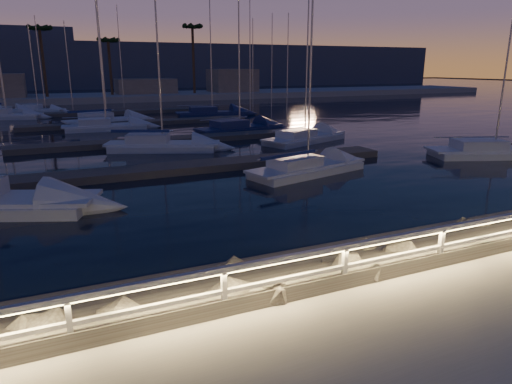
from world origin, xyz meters
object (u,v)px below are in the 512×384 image
(sailboat_h, at_px, (303,137))
(sailboat_l, at_px, (210,113))
(sailboat_g, at_px, (238,128))
(sailboat_i, at_px, (5,115))
(sailboat_k, at_px, (104,126))
(sailboat_f, at_px, (160,144))
(sailboat_c, at_px, (305,167))
(sailboat_m, at_px, (37,110))
(guard_rail, at_px, (410,243))
(sailboat_j, at_px, (105,120))
(sailboat_d, at_px, (491,150))

(sailboat_h, height_order, sailboat_l, sailboat_l)
(sailboat_g, height_order, sailboat_i, sailboat_g)
(sailboat_h, bearing_deg, sailboat_l, 69.80)
(sailboat_h, distance_m, sailboat_k, 18.65)
(sailboat_h, height_order, sailboat_i, sailboat_h)
(sailboat_f, xyz_separation_m, sailboat_l, (10.34, 19.86, -0.02))
(sailboat_c, distance_m, sailboat_m, 44.52)
(sailboat_g, distance_m, sailboat_l, 14.17)
(guard_rail, xyz_separation_m, sailboat_k, (-3.51, 35.30, -0.96))
(sailboat_h, relative_size, sailboat_i, 1.08)
(sailboat_h, relative_size, sailboat_j, 0.95)
(sailboat_d, xyz_separation_m, sailboat_j, (-20.69, 27.42, 0.04))
(sailboat_i, xyz_separation_m, sailboat_j, (9.40, -9.58, 0.01))
(sailboat_l, bearing_deg, sailboat_j, -156.77)
(sailboat_g, bearing_deg, guard_rail, -115.89)
(sailboat_i, distance_m, sailboat_m, 6.73)
(sailboat_f, distance_m, sailboat_g, 10.02)
(sailboat_d, bearing_deg, sailboat_c, -161.98)
(sailboat_f, xyz_separation_m, sailboat_j, (-1.79, 16.54, 0.02))
(sailboat_g, relative_size, sailboat_h, 1.05)
(sailboat_f, bearing_deg, sailboat_l, 84.83)
(guard_rail, bearing_deg, sailboat_l, 77.91)
(sailboat_l, bearing_deg, sailboat_d, -66.51)
(sailboat_m, bearing_deg, guard_rail, -59.63)
(sailboat_f, height_order, sailboat_j, sailboat_j)
(sailboat_i, bearing_deg, sailboat_f, -52.32)
(sailboat_l, bearing_deg, sailboat_h, -80.83)
(sailboat_g, bearing_deg, sailboat_l, 68.67)
(sailboat_f, xyz_separation_m, sailboat_k, (-2.34, 12.33, -0.03))
(sailboat_c, distance_m, sailboat_l, 30.52)
(sailboat_d, xyz_separation_m, sailboat_i, (-30.09, 37.01, 0.02))
(sailboat_d, distance_m, sailboat_i, 47.69)
(sailboat_h, xyz_separation_m, sailboat_i, (-21.98, 27.04, 0.04))
(sailboat_g, relative_size, sailboat_k, 1.08)
(guard_rail, relative_size, sailboat_i, 3.61)
(sailboat_d, relative_size, sailboat_g, 1.03)
(sailboat_c, height_order, sailboat_i, sailboat_c)
(sailboat_h, xyz_separation_m, sailboat_l, (-0.45, 20.77, 0.02))
(sailboat_c, height_order, sailboat_k, sailboat_k)
(sailboat_d, xyz_separation_m, sailboat_f, (-18.90, 10.88, 0.02))
(sailboat_f, height_order, sailboat_h, sailboat_h)
(sailboat_f, bearing_deg, sailboat_i, 135.52)
(sailboat_l, bearing_deg, sailboat_c, -91.14)
(sailboat_j, bearing_deg, sailboat_d, -65.91)
(sailboat_g, xyz_separation_m, sailboat_i, (-19.31, 20.26, 0.01))
(sailboat_c, relative_size, sailboat_f, 0.94)
(sailboat_k, bearing_deg, sailboat_f, -75.13)
(sailboat_g, distance_m, sailboat_h, 7.29)
(guard_rail, distance_m, sailboat_f, 23.01)
(guard_rail, xyz_separation_m, sailboat_m, (-9.27, 55.06, -0.97))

